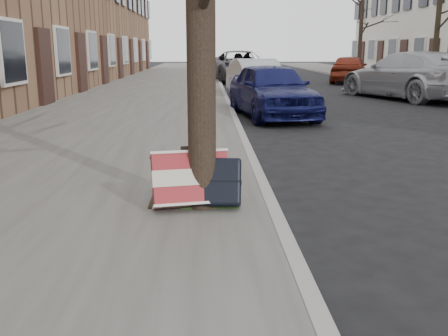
{
  "coord_description": "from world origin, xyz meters",
  "views": [
    {
      "loc": [
        -1.88,
        -3.66,
        1.57
      ],
      "look_at": [
        -1.72,
        0.8,
        0.5
      ],
      "focal_mm": 40.0,
      "sensor_mm": 36.0,
      "label": 1
    }
  ],
  "objects_px": {
    "suitcase_red": "(190,179)",
    "suitcase_navy": "(208,182)",
    "car_near_mid": "(257,78)",
    "car_near_front": "(272,90)"
  },
  "relations": [
    {
      "from": "suitcase_navy",
      "to": "car_near_front",
      "type": "xyz_separation_m",
      "value": [
        1.52,
        7.18,
        0.27
      ]
    },
    {
      "from": "suitcase_red",
      "to": "car_near_mid",
      "type": "height_order",
      "value": "car_near_mid"
    },
    {
      "from": "car_near_front",
      "to": "car_near_mid",
      "type": "xyz_separation_m",
      "value": [
        0.14,
        4.83,
        -0.01
      ]
    },
    {
      "from": "suitcase_navy",
      "to": "car_near_mid",
      "type": "distance_m",
      "value": 12.13
    },
    {
      "from": "suitcase_navy",
      "to": "car_near_mid",
      "type": "xyz_separation_m",
      "value": [
        1.66,
        12.01,
        0.26
      ]
    },
    {
      "from": "suitcase_red",
      "to": "car_near_mid",
      "type": "bearing_deg",
      "value": 70.77
    },
    {
      "from": "car_near_front",
      "to": "suitcase_navy",
      "type": "bearing_deg",
      "value": -110.81
    },
    {
      "from": "suitcase_red",
      "to": "suitcase_navy",
      "type": "xyz_separation_m",
      "value": [
        0.16,
        0.01,
        -0.03
      ]
    },
    {
      "from": "suitcase_red",
      "to": "car_near_front",
      "type": "height_order",
      "value": "car_near_front"
    },
    {
      "from": "car_near_front",
      "to": "car_near_mid",
      "type": "relative_size",
      "value": 0.99
    }
  ]
}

